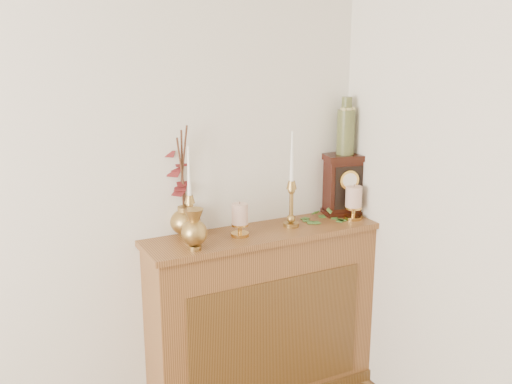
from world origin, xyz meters
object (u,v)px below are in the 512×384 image
mantel_clock (344,185)px  ginger_jar (179,185)px  candlestick_center (291,196)px  candlestick_left (190,210)px  bud_vase (194,230)px  ceramic_vase (346,129)px

mantel_clock → ginger_jar: bearing=-172.5°
candlestick_center → mantel_clock: size_ratio=1.48×
candlestick_left → ginger_jar: 0.15m
bud_vase → ceramic_vase: ceramic_vase is taller
ginger_jar → ceramic_vase: bearing=-4.7°
candlestick_left → mantel_clock: 0.91m
ginger_jar → mantel_clock: size_ratio=1.66×
candlestick_left → mantel_clock: size_ratio=1.37×
bud_vase → ceramic_vase: size_ratio=0.64×
ginger_jar → mantel_clock: 0.93m
candlestick_center → ceramic_vase: bearing=11.0°
candlestick_left → bud_vase: bearing=-103.4°
ceramic_vase → ginger_jar: bearing=175.3°
candlestick_left → ginger_jar: ginger_jar is taller
candlestick_left → mantel_clock: (0.91, 0.03, 0.01)m
candlestick_left → ceramic_vase: bearing=2.3°
candlestick_left → candlestick_center: size_ratio=0.93×
candlestick_center → ceramic_vase: 0.49m
candlestick_left → ginger_jar: size_ratio=0.83×
candlestick_center → bud_vase: size_ratio=2.53×
ginger_jar → ceramic_vase: (0.92, -0.08, 0.22)m
ginger_jar → ceramic_vase: size_ratio=1.80×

